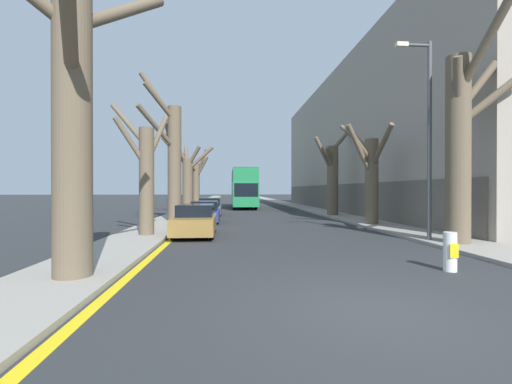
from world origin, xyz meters
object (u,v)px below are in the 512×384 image
at_px(street_tree_right_1, 370,175).
at_px(parked_car_0, 195,221).
at_px(street_tree_left_1, 145,175).
at_px(street_tree_left_2, 172,156).
at_px(street_tree_left_4, 197,181).
at_px(parked_car_1, 205,212).
at_px(parked_car_2, 210,207).
at_px(double_decker_bus, 244,186).
at_px(traffic_bollard, 450,252).
at_px(lamp_post, 427,130).
at_px(street_tree_right_2, 332,177).
at_px(street_tree_left_3, 187,178).
at_px(street_tree_left_0, 73,103).
at_px(street_tree_right_0, 462,137).

relative_size(street_tree_right_1, parked_car_0, 1.54).
bearing_deg(street_tree_left_1, street_tree_left_2, 89.20).
bearing_deg(street_tree_left_4, parked_car_1, -82.77).
distance_m(parked_car_1, parked_car_2, 5.87).
xyz_separation_m(double_decker_bus, traffic_bollard, (3.69, -30.42, -1.93)).
relative_size(street_tree_left_1, double_decker_bus, 0.54).
distance_m(lamp_post, traffic_bollard, 6.09).
bearing_deg(street_tree_left_4, parked_car_0, -85.02).
relative_size(street_tree_left_2, double_decker_bus, 0.83).
relative_size(double_decker_bus, parked_car_0, 2.78).
relative_size(street_tree_left_2, lamp_post, 1.20).
bearing_deg(street_tree_right_1, street_tree_right_2, 89.95).
height_order(double_decker_bus, parked_car_0, double_decker_bus).
bearing_deg(street_tree_left_3, parked_car_2, -42.74).
relative_size(street_tree_left_3, street_tree_right_1, 1.09).
distance_m(parked_car_1, traffic_bollard, 15.14).
bearing_deg(street_tree_left_2, lamp_post, -39.58).
height_order(street_tree_left_2, parked_car_2, street_tree_left_2).
bearing_deg(parked_car_0, lamp_post, -17.80).
bearing_deg(street_tree_left_3, street_tree_left_0, -89.85).
bearing_deg(lamp_post, street_tree_right_2, 88.01).
bearing_deg(street_tree_right_2, street_tree_left_2, -160.07).
height_order(street_tree_left_3, street_tree_right_1, street_tree_left_3).
height_order(street_tree_right_0, parked_car_0, street_tree_right_0).
xyz_separation_m(street_tree_right_0, double_decker_bus, (-6.52, 26.93, -1.48)).
bearing_deg(double_decker_bus, street_tree_right_2, -64.59).
bearing_deg(traffic_bollard, street_tree_left_4, 107.55).
relative_size(street_tree_left_0, traffic_bollard, 7.54).
xyz_separation_m(street_tree_left_3, street_tree_right_2, (11.34, -3.74, -0.00)).
bearing_deg(parked_car_2, street_tree_right_1, -43.35).
distance_m(street_tree_left_0, parked_car_1, 14.27).
bearing_deg(double_decker_bus, street_tree_left_1, -102.61).
height_order(street_tree_right_0, parked_car_1, street_tree_right_0).
height_order(parked_car_0, lamp_post, lamp_post).
bearing_deg(street_tree_right_1, traffic_bollard, -103.23).
xyz_separation_m(street_tree_right_2, lamp_post, (-0.46, -13.12, 1.24)).
relative_size(street_tree_right_0, lamp_post, 1.07).
height_order(street_tree_left_3, parked_car_2, street_tree_left_3).
distance_m(street_tree_left_1, parked_car_2, 12.82).
bearing_deg(street_tree_left_3, parked_car_1, -75.60).
bearing_deg(parked_car_0, street_tree_left_4, 94.98).
distance_m(street_tree_left_2, street_tree_left_4, 14.05).
bearing_deg(parked_car_1, parked_car_2, 90.00).
distance_m(street_tree_right_1, parked_car_1, 10.07).
bearing_deg(street_tree_right_2, parked_car_2, 168.45).
xyz_separation_m(street_tree_left_0, traffic_bollard, (8.80, 0.28, -3.41)).
xyz_separation_m(street_tree_left_1, street_tree_left_2, (0.09, 6.46, 1.44)).
xyz_separation_m(street_tree_right_0, parked_car_1, (-9.72, 9.99, -3.27)).
distance_m(street_tree_left_4, street_tree_right_1, 20.15).
height_order(street_tree_right_0, street_tree_right_1, street_tree_right_0).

